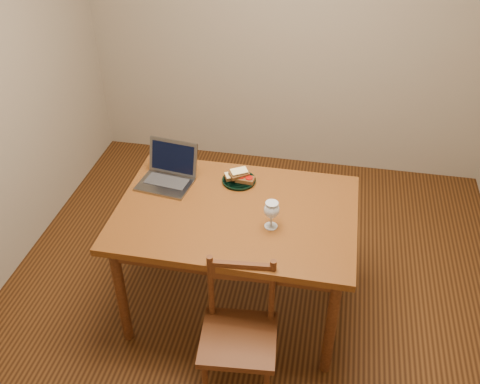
% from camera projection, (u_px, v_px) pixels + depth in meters
% --- Properties ---
extents(floor, '(3.20, 3.20, 0.02)m').
position_uv_depth(floor, '(253.00, 293.00, 3.42)').
color(floor, black).
rests_on(floor, ground).
extents(back_wall, '(3.20, 0.02, 2.60)m').
position_uv_depth(back_wall, '(293.00, 9.00, 3.92)').
color(back_wall, gray).
rests_on(back_wall, floor).
extents(table, '(1.30, 0.90, 0.74)m').
position_uv_depth(table, '(236.00, 222.00, 2.95)').
color(table, '#49260C').
rests_on(table, floor).
extents(chair, '(0.41, 0.39, 0.40)m').
position_uv_depth(chair, '(239.00, 329.00, 2.63)').
color(chair, '#36190B').
rests_on(chair, floor).
extents(plate, '(0.20, 0.20, 0.02)m').
position_uv_depth(plate, '(239.00, 181.00, 3.11)').
color(plate, black).
rests_on(plate, table).
extents(sandwich_cheese, '(0.12, 0.10, 0.03)m').
position_uv_depth(sandwich_cheese, '(234.00, 176.00, 3.11)').
color(sandwich_cheese, '#381E0C').
rests_on(sandwich_cheese, plate).
extents(sandwich_tomato, '(0.11, 0.07, 0.03)m').
position_uv_depth(sandwich_tomato, '(245.00, 179.00, 3.08)').
color(sandwich_tomato, '#381E0C').
rests_on(sandwich_tomato, plate).
extents(sandwich_top, '(0.13, 0.12, 0.03)m').
position_uv_depth(sandwich_top, '(239.00, 173.00, 3.09)').
color(sandwich_top, '#381E0C').
rests_on(sandwich_top, plate).
extents(milk_glass, '(0.08, 0.08, 0.16)m').
position_uv_depth(milk_glass, '(271.00, 215.00, 2.74)').
color(milk_glass, white).
rests_on(milk_glass, table).
extents(laptop, '(0.33, 0.31, 0.22)m').
position_uv_depth(laptop, '(169.00, 171.00, 3.10)').
color(laptop, slate).
rests_on(laptop, table).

